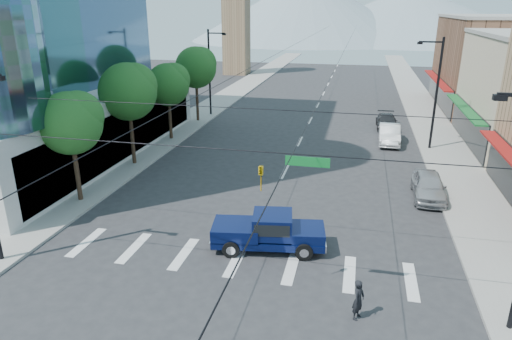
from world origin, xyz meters
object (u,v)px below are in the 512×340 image
object	(u,v)px
pedestrian	(358,300)
parked_car_mid	(389,134)
parked_car_near	(429,186)
parked_car_far	(387,122)
pickup_truck	(268,231)

from	to	relation	value
pedestrian	parked_car_mid	world-z (taller)	pedestrian
parked_car_near	parked_car_far	distance (m)	17.13
pedestrian	parked_car_near	bearing A→B (deg)	6.48
pickup_truck	parked_car_near	xyz separation A→B (m)	(8.39, 8.35, -0.18)
parked_car_near	pedestrian	bearing A→B (deg)	-106.77
parked_car_mid	pedestrian	bearing A→B (deg)	-94.17
pedestrian	parked_car_near	distance (m)	13.39
parked_car_far	pickup_truck	bearing A→B (deg)	-106.05
parked_car_mid	parked_car_near	bearing A→B (deg)	-80.41
parked_car_near	pickup_truck	bearing A→B (deg)	-134.40
pickup_truck	parked_car_far	world-z (taller)	pickup_truck
pickup_truck	pedestrian	size ratio (longest dim) A/B	3.52
parked_car_near	parked_car_mid	distance (m)	12.03
parked_car_near	parked_car_mid	world-z (taller)	parked_car_mid
pickup_truck	parked_car_far	xyz separation A→B (m)	(6.59, 25.38, -0.29)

